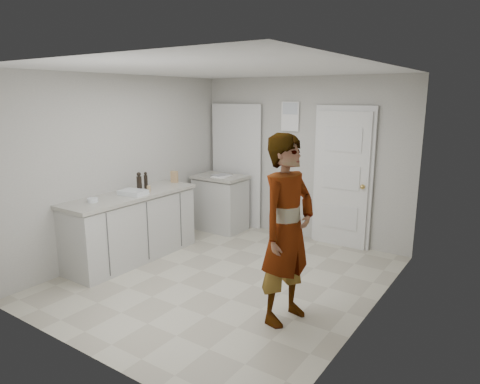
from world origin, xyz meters
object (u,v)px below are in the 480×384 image
Objects in this scene: cake_mix_box at (174,177)px; baking_dish at (133,193)px; oil_cruet_b at (146,181)px; person at (287,230)px; spice_jar at (149,189)px; egg_bowl at (93,200)px; oil_cruet_a at (139,182)px.

cake_mix_box is 0.47× the size of baking_dish.
baking_dish is at bearing -68.57° from oil_cruet_b.
person is at bearing -13.29° from oil_cruet_b.
spice_jar reaches higher than egg_bowl.
person is at bearing -11.68° from spice_jar.
oil_cruet_b is at bearing 146.80° from spice_jar.
cake_mix_box is at bearing 101.40° from spice_jar.
oil_cruet_a is 0.74m from egg_bowl.
oil_cruet_b is 0.94m from egg_bowl.
cake_mix_box reaches higher than spice_jar.
baking_dish is at bearing -95.66° from spice_jar.
person is 4.99× the size of baking_dish.
oil_cruet_a is at bearing -135.37° from spice_jar.
oil_cruet_a is at bearing 90.22° from person.
cake_mix_box is at bearing 85.94° from oil_cruet_b.
oil_cruet_a is 0.73× the size of baking_dish.
person is 2.54m from oil_cruet_a.
spice_jar is 0.60× the size of egg_bowl.
spice_jar is at bearing -91.93° from cake_mix_box.
baking_dish reaches higher than egg_bowl.
baking_dish is 0.57m from egg_bowl.
egg_bowl is (-0.11, -0.56, -0.00)m from baking_dish.
spice_jar is at bearing 87.89° from person.
oil_cruet_b is at bearing 112.58° from oil_cruet_a.
oil_cruet_a is at bearing -99.94° from cake_mix_box.
egg_bowl is at bearing 106.74° from person.
oil_cruet_b is 0.41m from baking_dish.
cake_mix_box is at bearing 93.40° from oil_cruet_a.
person is 10.69× the size of cake_mix_box.
oil_cruet_b is (-0.17, 0.11, 0.07)m from spice_jar.
spice_jar is 0.22m from oil_cruet_b.
egg_bowl is at bearing -100.70° from baking_dish.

